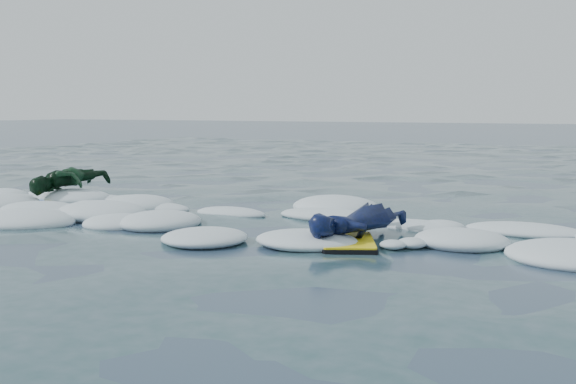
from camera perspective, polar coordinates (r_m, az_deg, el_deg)
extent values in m
plane|color=#18243B|center=(8.12, -9.40, -3.15)|extent=(120.00, 120.00, 0.00)
cube|color=black|center=(7.21, 4.74, -4.05)|extent=(0.89, 1.09, 0.05)
cube|color=yellow|center=(7.20, 4.75, -3.80)|extent=(0.86, 1.06, 0.02)
imported|color=#0B134D|center=(7.41, 5.50, -2.41)|extent=(0.80, 1.51, 0.34)
cube|color=black|center=(10.90, -17.54, -0.71)|extent=(0.76, 0.97, 0.04)
cube|color=yellow|center=(10.90, -17.55, -0.56)|extent=(0.74, 0.95, 0.02)
cube|color=blue|center=(10.90, -17.55, -0.50)|extent=(0.45, 0.81, 0.01)
imported|color=#0F381B|center=(11.02, -16.85, 0.64)|extent=(0.74, 1.33, 0.49)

